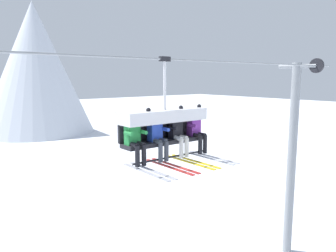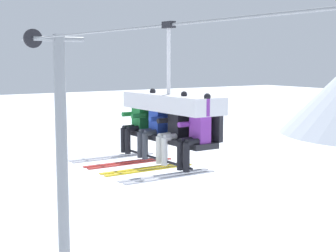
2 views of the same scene
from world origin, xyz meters
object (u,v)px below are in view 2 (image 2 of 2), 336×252
at_px(skier_black, 172,128).
at_px(skier_purple, 194,132).
at_px(skier_blue, 153,124).
at_px(skier_green, 135,122).
at_px(lift_tower_near, 61,158).
at_px(chairlift_chair, 172,110).

xyz_separation_m(skier_black, skier_purple, (0.65, 0.00, 0.00)).
distance_m(skier_black, skier_purple, 0.65).
relative_size(skier_blue, skier_purple, 1.00).
bearing_deg(skier_green, skier_blue, 0.60).
bearing_deg(skier_blue, skier_purple, 0.00).
relative_size(lift_tower_near, skier_black, 4.85).
height_order(lift_tower_near, skier_black, lift_tower_near).
relative_size(chairlift_chair, skier_black, 1.44).
xyz_separation_m(chairlift_chair, skier_purple, (0.98, -0.21, -0.27)).
xyz_separation_m(chairlift_chair, skier_green, (-0.98, -0.22, -0.29)).
xyz_separation_m(chairlift_chair, skier_blue, (-0.33, -0.21, -0.27)).
height_order(skier_black, skier_purple, same).
relative_size(skier_black, skier_purple, 1.00).
xyz_separation_m(lift_tower_near, skier_black, (7.55, -0.92, 1.87)).
bearing_deg(skier_blue, lift_tower_near, 172.38).
bearing_deg(skier_black, skier_green, -179.70).
bearing_deg(skier_purple, skier_black, 180.00).
xyz_separation_m(lift_tower_near, skier_purple, (8.20, -0.92, 1.87)).
relative_size(lift_tower_near, chairlift_chair, 3.36).
xyz_separation_m(lift_tower_near, skier_blue, (6.89, -0.92, 1.87)).
bearing_deg(lift_tower_near, skier_blue, -7.62).
bearing_deg(chairlift_chair, skier_green, -167.24).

